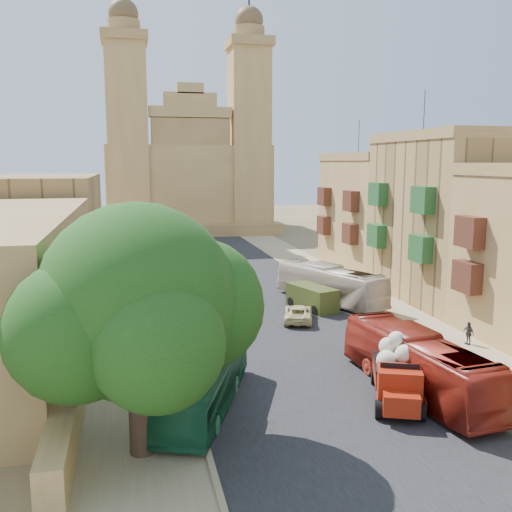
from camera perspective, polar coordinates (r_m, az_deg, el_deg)
name	(u,v)px	position (r m, az deg, el deg)	size (l,w,h in m)	color
ground	(411,478)	(22.95, 15.29, -20.59)	(260.00, 260.00, 0.00)	brown
road_surface	(246,294)	(49.73, -1.01, -3.81)	(14.00, 140.00, 0.01)	black
sidewalk_east	(349,289)	(52.42, 9.24, -3.25)	(5.00, 140.00, 0.01)	#9B8866
sidewalk_west	(135,300)	(48.78, -12.04, -4.28)	(5.00, 140.00, 0.01)	#9B8866
kerb_east	(322,289)	(51.54, 6.65, -3.34)	(0.25, 140.00, 0.12)	#9B8866
kerb_west	(165,297)	(48.84, -9.10, -4.11)	(0.25, 140.00, 0.12)	#9B8866
townhouse_c	(447,216)	(49.79, 18.53, 3.77)	(9.00, 14.00, 17.40)	tan
townhouse_d	(375,211)	(62.21, 11.85, 4.38)	(9.00, 14.00, 15.90)	#A6814B
west_wall	(89,324)	(38.97, -16.34, -6.56)	(1.00, 40.00, 1.80)	#A6814B
west_building_mid	(47,225)	(62.32, -20.20, 2.95)	(10.00, 22.00, 10.00)	tan
church	(187,173)	(96.56, -6.89, 8.21)	(28.00, 22.50, 36.30)	#A6814B
ficus_tree	(140,308)	(22.14, -11.50, -5.14)	(9.92, 9.13, 9.92)	#38271C
street_tree_a	(127,323)	(30.58, -12.76, -6.56)	(2.98, 2.98, 4.59)	#38271C
street_tree_b	(127,273)	(42.19, -12.77, -1.67)	(3.34, 3.34, 5.13)	#38271C
street_tree_c	(127,245)	(53.97, -12.78, 1.07)	(3.66, 3.66, 5.63)	#38271C
street_tree_d	(127,235)	(65.95, -12.76, 2.05)	(3.12, 3.12, 4.80)	#38271C
red_truck	(397,373)	(28.53, 13.91, -11.29)	(3.84, 5.78, 3.20)	#9F200C
olive_pickup	(312,298)	(44.74, 5.62, -4.19)	(3.27, 4.80, 1.82)	#3C461A
bus_green_north	(206,379)	(27.16, -5.06, -12.19)	(2.31, 9.85, 2.74)	#1B5E39
bus_red_east	(418,364)	(29.73, 15.93, -10.30)	(2.54, 10.86, 3.02)	maroon
bus_cream_east	(330,284)	(46.87, 7.42, -2.81)	(2.55, 10.92, 3.04)	beige
car_blue_a	(205,326)	(38.32, -5.07, -6.97)	(1.38, 3.42, 1.17)	#4564C8
car_white_a	(205,279)	(53.34, -5.13, -2.26)	(1.34, 3.84, 1.26)	silver
car_cream	(298,313)	(41.37, 4.24, -5.72)	(1.96, 4.26, 1.18)	beige
car_dkblue	(185,257)	(65.49, -7.14, -0.10)	(1.85, 4.55, 1.32)	navy
car_white_b	(237,273)	(56.18, -1.89, -1.72)	(1.30, 3.23, 1.10)	white
car_blue_b	(193,243)	(76.29, -6.27, 1.29)	(1.50, 4.31, 1.42)	#2B5597
pedestrian_a	(478,370)	(32.05, 21.29, -10.60)	(0.54, 0.36, 1.49)	black
pedestrian_c	(468,333)	(38.48, 20.47, -7.24)	(0.86, 0.36, 1.47)	#39383E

